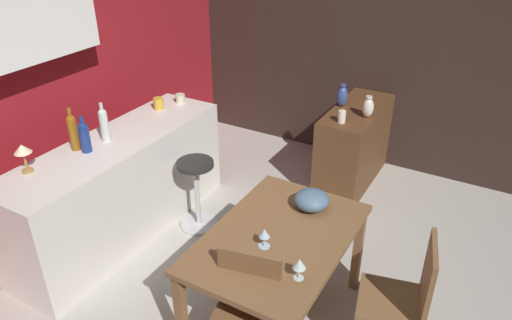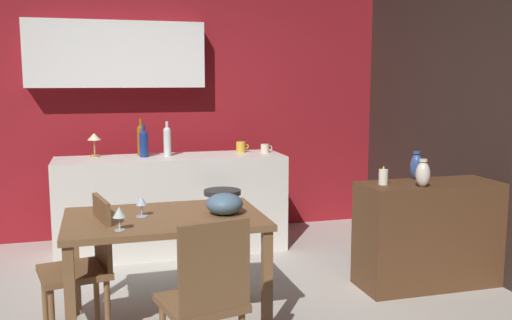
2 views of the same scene
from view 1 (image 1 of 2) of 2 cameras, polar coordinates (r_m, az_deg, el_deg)
ground_plane at (r=3.75m, az=-0.35°, el=-15.81°), size 9.00×9.00×0.00m
wall_kitchen_back at (r=4.26m, az=-26.14°, el=9.28°), size 5.20×0.33×2.60m
wall_side_right at (r=5.29m, az=11.02°, el=13.78°), size 0.10×4.40×2.60m
dining_table at (r=3.15m, az=2.64°, el=-10.26°), size 1.25×0.84×0.74m
kitchen_counter at (r=4.26m, az=-15.73°, el=-3.16°), size 2.10×0.60×0.90m
sideboard_cabinet at (r=4.97m, az=11.54°, el=1.69°), size 1.10×0.44×0.82m
chair_near_window at (r=2.94m, az=-1.50°, el=-18.36°), size 0.47×0.47×0.88m
chair_by_doorway at (r=3.16m, az=17.19°, el=-15.43°), size 0.48×0.48×0.92m
bar_stool at (r=4.24m, az=-7.04°, el=-3.89°), size 0.34×0.34×0.66m
wine_glass_left at (r=2.95m, az=0.99°, el=-8.80°), size 0.07×0.07×0.13m
wine_glass_right at (r=2.74m, az=5.18°, el=-12.24°), size 0.08×0.08×0.14m
fruit_bowl at (r=3.32m, az=6.63°, el=-4.75°), size 0.24×0.24×0.14m
wine_bottle_amber at (r=3.94m, az=-20.96°, el=3.27°), size 0.07×0.07×0.35m
wine_bottle_clear at (r=4.01m, az=-17.66°, el=4.18°), size 0.07×0.07×0.32m
wine_bottle_cobalt at (r=3.88m, az=-19.76°, el=2.74°), size 0.08×0.08×0.30m
cup_mustard at (r=4.56m, az=-11.53°, el=6.62°), size 0.13×0.09×0.11m
cup_cream at (r=4.67m, az=-9.02°, el=7.27°), size 0.12×0.08×0.08m
counter_lamp at (r=3.74m, az=-26.01°, el=0.90°), size 0.12×0.12×0.22m
pillar_candle_tall at (r=4.44m, az=10.18°, el=5.11°), size 0.07×0.07×0.14m
vase_ceramic_blue at (r=4.78m, az=10.23°, el=7.49°), size 0.10×0.10×0.23m
vase_ceramic_ivory at (r=4.59m, az=13.18°, el=6.12°), size 0.11×0.11×0.21m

